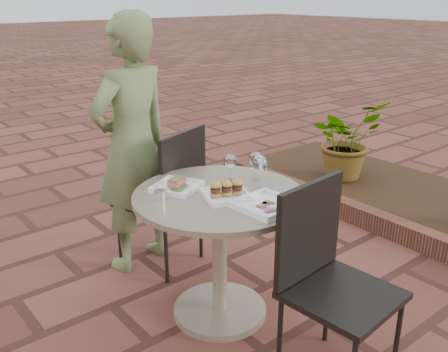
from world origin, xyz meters
TOP-DOWN VIEW (x-y plane):
  - ground at (0.00, 0.00)m, footprint 60.00×60.00m
  - cafe_table at (0.03, -0.03)m, footprint 0.90×0.90m
  - chair_far at (0.12, 0.58)m, footprint 0.56×0.56m
  - chair_near at (0.13, -0.67)m, footprint 0.48×0.48m
  - diner at (-0.03, 0.77)m, footprint 0.65×0.49m
  - plate_salmon at (-0.11, 0.16)m, footprint 0.30×0.30m
  - plate_sliders at (0.02, -0.09)m, footprint 0.29×0.29m
  - plate_tuna at (0.09, -0.31)m, footprint 0.28×0.28m
  - wine_glass_right at (0.22, -0.12)m, footprint 0.08×0.08m
  - wine_glass_mid at (0.20, 0.09)m, footprint 0.06×0.06m
  - wine_glass_far at (0.31, 0.00)m, footprint 0.07×0.07m
  - steel_ramekin at (-0.25, 0.10)m, footprint 0.08×0.08m
  - cutlery_set at (0.28, -0.24)m, footprint 0.16×0.23m
  - planter_curb at (1.60, 0.30)m, footprint 0.12×3.00m
  - mulch_bed at (2.30, 0.30)m, footprint 1.30×3.00m
  - potted_plant_a at (2.22, 0.84)m, footprint 0.70×0.62m

SIDE VIEW (x-z plane):
  - ground at x=0.00m, z-range 0.00..0.00m
  - mulch_bed at x=2.30m, z-range 0.00..0.06m
  - planter_curb at x=1.60m, z-range 0.00..0.15m
  - potted_plant_a at x=2.22m, z-range 0.06..0.79m
  - cafe_table at x=0.03m, z-range 0.12..0.85m
  - chair_far at x=0.12m, z-range 0.08..1.01m
  - chair_near at x=0.13m, z-range 0.08..1.01m
  - cutlery_set at x=0.28m, z-range 0.73..0.73m
  - plate_tuna at x=0.09m, z-range 0.73..0.76m
  - plate_salmon at x=-0.11m, z-range 0.72..0.78m
  - steel_ramekin at x=-0.25m, z-range 0.73..0.78m
  - plate_sliders at x=0.02m, z-range 0.69..0.83m
  - diner at x=-0.03m, z-range 0.00..1.62m
  - wine_glass_mid at x=0.20m, z-range 0.76..0.91m
  - wine_glass_far at x=0.31m, z-range 0.76..0.93m
  - wine_glass_right at x=0.22m, z-range 0.77..0.96m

